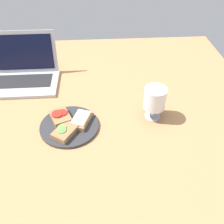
# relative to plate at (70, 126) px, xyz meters

# --- Properties ---
(wooden_table) EXTENTS (1.40, 1.40, 0.03)m
(wooden_table) POSITION_rel_plate_xyz_m (0.11, 0.07, -0.02)
(wooden_table) COLOR #B27F51
(wooden_table) RESTS_ON ground
(plate) EXTENTS (0.23, 0.23, 0.01)m
(plate) POSITION_rel_plate_xyz_m (0.00, 0.00, 0.00)
(plate) COLOR #333338
(plate) RESTS_ON wooden_table
(sandwich_with_tomato) EXTENTS (0.10, 0.11, 0.03)m
(sandwich_with_tomato) POSITION_rel_plate_xyz_m (-0.03, 0.03, 0.02)
(sandwich_with_tomato) COLOR #937047
(sandwich_with_tomato) RESTS_ON plate
(sandwich_with_cucumber) EXTENTS (0.10, 0.11, 0.03)m
(sandwich_with_cucumber) POSITION_rel_plate_xyz_m (-0.01, -0.05, 0.02)
(sandwich_with_cucumber) COLOR #937047
(sandwich_with_cucumber) RESTS_ON plate
(sandwich_with_cheese) EXTENTS (0.09, 0.11, 0.03)m
(sandwich_with_cheese) POSITION_rel_plate_xyz_m (0.05, 0.01, 0.02)
(sandwich_with_cheese) COLOR #937047
(sandwich_with_cheese) RESTS_ON plate
(wine_glass) EXTENTS (0.09, 0.09, 0.14)m
(wine_glass) POSITION_rel_plate_xyz_m (0.33, 0.04, 0.08)
(wine_glass) COLOR white
(wine_glass) RESTS_ON wooden_table
(laptop) EXTENTS (0.34, 0.25, 0.21)m
(laptop) POSITION_rel_plate_xyz_m (-0.24, 0.33, 0.04)
(laptop) COLOR #ADAFB5
(laptop) RESTS_ON wooden_table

